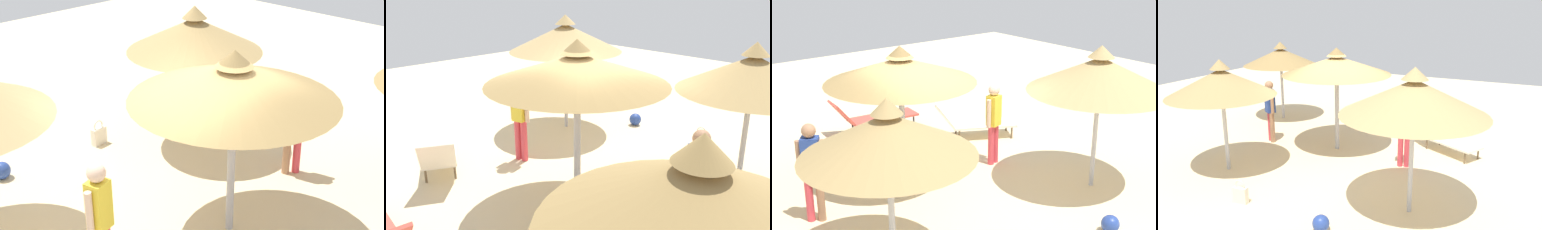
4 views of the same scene
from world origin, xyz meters
The scene contains 9 objects.
ground centered at (0.00, 0.00, -0.05)m, with size 24.00×24.00×0.10m, color beige.
parasol_umbrella_edge centered at (2.27, -1.70, 2.18)m, with size 2.61×2.61×2.70m.
parasol_umbrella_back centered at (-2.10, -1.70, 2.05)m, with size 2.40×2.40×2.56m.
parasol_umbrella_far_right centered at (-0.45, 0.60, 2.23)m, with size 2.77×2.77×2.67m.
lounge_chair_front centered at (2.09, 1.70, 0.41)m, with size 1.99×1.44×0.94m.
lounge_chair_near_right centered at (0.48, 3.48, 0.39)m, with size 2.14×0.82×0.88m.
person_standing_far_left centered at (-2.37, 0.31, 0.98)m, with size 0.41×0.34×1.71m.
person_standing_center centered at (1.50, 0.25, 0.97)m, with size 0.43×0.28×1.70m.
beach_ball centered at (1.14, -2.99, 0.15)m, with size 0.30×0.30×0.30m, color navy.
Camera 3 is at (-5.43, -7.46, 4.56)m, focal length 50.41 mm.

